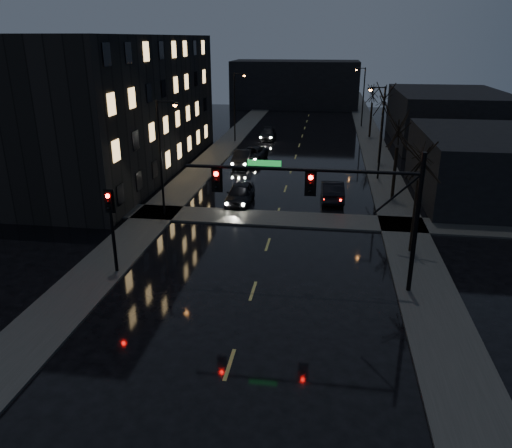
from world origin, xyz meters
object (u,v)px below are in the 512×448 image
(oncoming_car_a, at_px, (240,194))
(lead_car, at_px, (332,190))
(oncoming_car_d, at_px, (268,134))
(oncoming_car_b, at_px, (242,158))
(oncoming_car_c, at_px, (252,154))

(oncoming_car_a, relative_size, lead_car, 0.96)
(oncoming_car_d, xyz_separation_m, lead_car, (7.89, -23.61, 0.13))
(oncoming_car_a, bearing_deg, oncoming_car_b, 99.55)
(oncoming_car_c, distance_m, lead_car, 14.60)
(oncoming_car_d, bearing_deg, lead_car, -72.26)
(oncoming_car_b, distance_m, oncoming_car_d, 13.62)
(oncoming_car_a, relative_size, oncoming_car_c, 0.91)
(oncoming_car_b, height_order, oncoming_car_c, oncoming_car_b)
(oncoming_car_b, bearing_deg, oncoming_car_c, 73.15)
(oncoming_car_a, distance_m, lead_car, 7.11)
(oncoming_car_b, bearing_deg, lead_car, -48.92)
(oncoming_car_d, distance_m, lead_car, 24.90)
(oncoming_car_a, height_order, oncoming_car_b, oncoming_car_a)
(oncoming_car_d, height_order, lead_car, lead_car)
(oncoming_car_c, relative_size, lead_car, 1.06)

